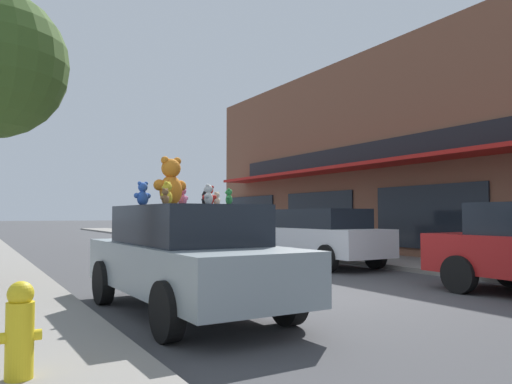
{
  "coord_description": "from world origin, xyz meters",
  "views": [
    {
      "loc": [
        -5.65,
        -7.31,
        1.46
      ],
      "look_at": [
        0.29,
        3.0,
        2.01
      ],
      "focal_mm": 35.0,
      "sensor_mm": 36.0,
      "label": 1
    }
  ],
  "objects": [
    {
      "name": "ground_plane",
      "position": [
        0.0,
        0.0,
        0.0
      ],
      "size": [
        260.0,
        260.0,
        0.0
      ],
      "primitive_type": "plane",
      "color": "#424244"
    },
    {
      "name": "sidewalk_far",
      "position": [
        5.43,
        0.0,
        0.06
      ],
      "size": [
        2.63,
        90.0,
        0.12
      ],
      "color": "gray",
      "rests_on": "ground_plane"
    },
    {
      "name": "plush_art_car",
      "position": [
        -2.84,
        -0.35,
        0.85
      ],
      "size": [
        1.96,
        4.65,
        1.6
      ],
      "rotation": [
        0.0,
        0.0,
        0.02
      ],
      "color": "#8C999E",
      "rests_on": "ground_plane"
    },
    {
      "name": "teddy_bear_giant",
      "position": [
        -2.95,
        0.03,
        1.96
      ],
      "size": [
        0.57,
        0.37,
        0.76
      ],
      "rotation": [
        0.0,
        0.0,
        3.3
      ],
      "color": "orange",
      "rests_on": "plush_art_car"
    },
    {
      "name": "teddy_bear_cream",
      "position": [
        -2.24,
        -0.13,
        1.71
      ],
      "size": [
        0.17,
        0.13,
        0.23
      ],
      "rotation": [
        0.0,
        0.0,
        3.57
      ],
      "color": "beige",
      "rests_on": "plush_art_car"
    },
    {
      "name": "teddy_bear_pink",
      "position": [
        -2.65,
        0.31,
        1.75
      ],
      "size": [
        0.24,
        0.16,
        0.32
      ],
      "rotation": [
        0.0,
        0.0,
        3.4
      ],
      "color": "pink",
      "rests_on": "plush_art_car"
    },
    {
      "name": "teddy_bear_brown",
      "position": [
        -3.27,
        -0.62,
        1.71
      ],
      "size": [
        0.17,
        0.14,
        0.24
      ],
      "rotation": [
        0.0,
        0.0,
        3.68
      ],
      "color": "olive",
      "rests_on": "plush_art_car"
    },
    {
      "name": "teddy_bear_green",
      "position": [
        -2.47,
        -1.01,
        1.71
      ],
      "size": [
        0.14,
        0.18,
        0.24
      ],
      "rotation": [
        0.0,
        0.0,
        4.2
      ],
      "color": "green",
      "rests_on": "plush_art_car"
    },
    {
      "name": "teddy_bear_red",
      "position": [
        -2.47,
        -0.37,
        1.75
      ],
      "size": [
        0.23,
        0.18,
        0.31
      ],
      "rotation": [
        0.0,
        0.0,
        2.66
      ],
      "color": "red",
      "rests_on": "plush_art_car"
    },
    {
      "name": "teddy_bear_white",
      "position": [
        -2.71,
        -0.86,
        1.74
      ],
      "size": [
        0.19,
        0.21,
        0.3
      ],
      "rotation": [
        0.0,
        0.0,
        4.05
      ],
      "color": "white",
      "rests_on": "plush_art_car"
    },
    {
      "name": "teddy_bear_blue",
      "position": [
        -3.31,
        0.28,
        1.78
      ],
      "size": [
        0.28,
        0.18,
        0.38
      ],
      "rotation": [
        0.0,
        0.0,
        3.25
      ],
      "color": "blue",
      "rests_on": "plush_art_car"
    },
    {
      "name": "teddy_bear_yellow",
      "position": [
        -3.15,
        -0.38,
        1.77
      ],
      "size": [
        0.24,
        0.23,
        0.35
      ],
      "rotation": [
        0.0,
        0.0,
        3.92
      ],
      "color": "yellow",
      "rests_on": "plush_art_car"
    },
    {
      "name": "teddy_bear_black",
      "position": [
        -2.35,
        0.08,
        1.72
      ],
      "size": [
        0.17,
        0.16,
        0.25
      ],
      "rotation": [
        0.0,
        0.0,
        3.89
      ],
      "color": "black",
      "rests_on": "plush_art_car"
    },
    {
      "name": "parked_car_far_center",
      "position": [
        3.08,
        4.19,
        0.88
      ],
      "size": [
        1.84,
        4.47,
        1.63
      ],
      "color": "silver",
      "rests_on": "ground_plane"
    },
    {
      "name": "fire_hydrant",
      "position": [
        -5.27,
        -2.78,
        0.52
      ],
      "size": [
        0.33,
        0.22,
        0.79
      ],
      "color": "yellow",
      "rests_on": "sidewalk_near"
    }
  ]
}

